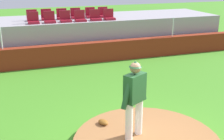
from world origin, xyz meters
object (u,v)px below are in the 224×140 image
(stadium_chair_2, at_px, (65,18))
(stadium_chair_11, at_px, (103,14))
(fielding_glove, at_px, (103,122))
(stadium_chair_9, at_px, (76,15))
(pitcher, at_px, (135,94))
(stadium_chair_8, at_px, (62,16))
(stadium_chair_3, at_px, (80,18))
(stadium_chair_4, at_px, (95,17))
(stadium_chair_5, at_px, (109,16))
(stadium_chair_7, at_px, (47,16))
(stadium_chair_6, at_px, (32,17))
(stadium_chair_0, at_px, (33,20))
(stadium_chair_10, at_px, (91,14))
(stadium_chair_1, at_px, (50,19))

(stadium_chair_2, relative_size, stadium_chair_11, 1.00)
(fielding_glove, xyz_separation_m, stadium_chair_9, (1.05, 7.86, 1.60))
(pitcher, relative_size, stadium_chair_8, 3.65)
(stadium_chair_3, distance_m, stadium_chair_4, 0.74)
(stadium_chair_5, xyz_separation_m, stadium_chair_7, (-2.81, 0.91, 0.00))
(stadium_chair_7, xyz_separation_m, stadium_chair_11, (2.80, -0.02, 0.00))
(stadium_chair_4, relative_size, stadium_chair_6, 1.00)
(stadium_chair_0, relative_size, stadium_chair_4, 1.00)
(stadium_chair_0, xyz_separation_m, stadium_chair_6, (0.01, 0.85, 0.00))
(pitcher, bearing_deg, stadium_chair_4, 51.92)
(stadium_chair_2, height_order, stadium_chair_11, same)
(stadium_chair_8, bearing_deg, stadium_chair_2, 90.77)
(stadium_chair_4, height_order, stadium_chair_10, same)
(stadium_chair_4, bearing_deg, stadium_chair_11, -127.01)
(stadium_chair_3, distance_m, stadium_chair_6, 2.26)
(stadium_chair_1, distance_m, stadium_chair_6, 1.11)
(stadium_chair_1, xyz_separation_m, stadium_chair_11, (2.78, 0.89, 0.00))
(stadium_chair_4, relative_size, stadium_chair_8, 1.00)
(stadium_chair_0, height_order, stadium_chair_6, same)
(stadium_chair_0, distance_m, stadium_chair_3, 2.08)
(stadium_chair_6, height_order, stadium_chair_8, same)
(stadium_chair_0, distance_m, stadium_chair_8, 1.65)
(stadium_chair_9, bearing_deg, stadium_chair_11, -179.89)
(fielding_glove, bearing_deg, stadium_chair_5, -41.66)
(fielding_glove, distance_m, stadium_chair_9, 8.09)
(stadium_chair_3, distance_m, stadium_chair_11, 1.67)
(stadium_chair_1, height_order, stadium_chair_8, same)
(stadium_chair_3, height_order, stadium_chair_7, same)
(stadium_chair_9, bearing_deg, fielding_glove, 82.38)
(pitcher, bearing_deg, stadium_chair_10, 52.87)
(stadium_chair_5, distance_m, stadium_chair_10, 1.13)
(stadium_chair_3, relative_size, stadium_chair_7, 1.00)
(fielding_glove, relative_size, stadium_chair_10, 0.60)
(stadium_chair_0, relative_size, stadium_chair_10, 1.00)
(stadium_chair_9, bearing_deg, stadium_chair_5, 147.80)
(stadium_chair_4, bearing_deg, stadium_chair_1, 0.52)
(pitcher, relative_size, stadium_chair_4, 3.65)
(stadium_chair_8, xyz_separation_m, stadium_chair_9, (0.68, 0.00, 0.00))
(stadium_chair_1, relative_size, stadium_chair_11, 1.00)
(stadium_chair_0, height_order, stadium_chair_2, same)
(stadium_chair_0, height_order, stadium_chair_1, same)
(stadium_chair_0, xyz_separation_m, stadium_chair_8, (1.40, 0.87, 0.00))
(stadium_chair_7, bearing_deg, stadium_chair_2, 129.79)
(stadium_chair_0, bearing_deg, fielding_glove, 98.37)
(fielding_glove, height_order, stadium_chair_7, stadium_chair_7)
(fielding_glove, distance_m, stadium_chair_11, 8.39)
(fielding_glove, relative_size, stadium_chair_11, 0.60)
(fielding_glove, distance_m, stadium_chair_8, 8.02)
(fielding_glove, relative_size, stadium_chair_9, 0.60)
(stadium_chair_1, height_order, stadium_chair_6, same)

